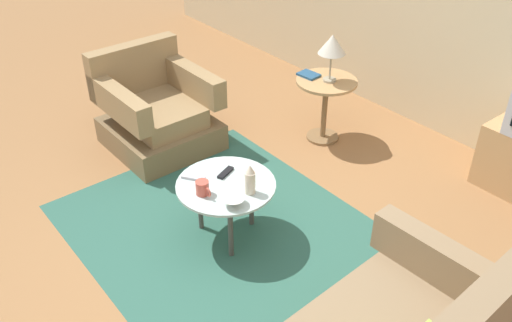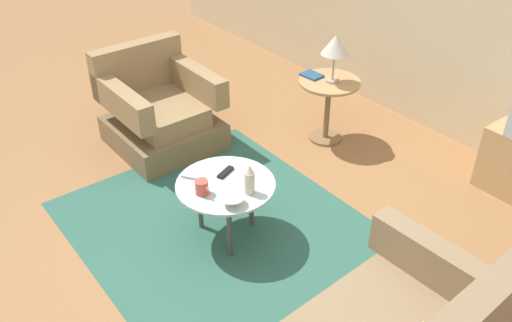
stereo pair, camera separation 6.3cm
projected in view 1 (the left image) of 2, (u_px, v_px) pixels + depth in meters
The scene contains 12 objects.
ground_plane at pixel (235, 247), 3.86m from camera, with size 16.00×16.00×0.00m, color olive.
area_rug at pixel (228, 234), 3.97m from camera, with size 2.39×1.90×0.00m, color #2D5B4C.
armchair at pixel (156, 113), 4.88m from camera, with size 0.90×0.87×0.86m.
coffee_table at pixel (226, 189), 3.74m from camera, with size 0.69×0.69×0.46m.
side_table at pixel (326, 97), 4.88m from camera, with size 0.54×0.54×0.59m.
table_lamp at pixel (332, 45), 4.59m from camera, with size 0.24×0.24×0.42m.
vase at pixel (250, 180), 3.58m from camera, with size 0.07×0.07×0.22m.
mug at pixel (203, 188), 3.59m from camera, with size 0.14×0.09×0.10m.
bowl at pixel (233, 201), 3.51m from camera, with size 0.16×0.16×0.06m.
tv_remote_dark at pixel (226, 173), 3.81m from camera, with size 0.10×0.16×0.02m.
tv_remote_silver at pixel (193, 178), 3.76m from camera, with size 0.16×0.13×0.02m.
book at pixel (309, 75), 4.86m from camera, with size 0.19×0.15×0.02m.
Camera 1 is at (2.34, -1.70, 2.64)m, focal length 38.17 mm.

